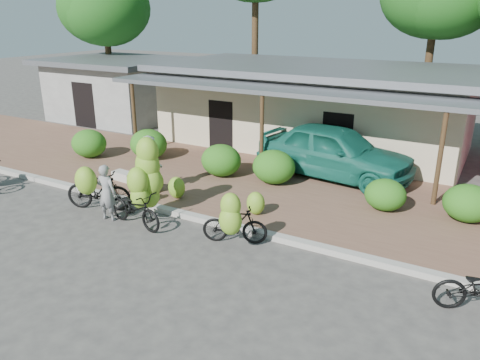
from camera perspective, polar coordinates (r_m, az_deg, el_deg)
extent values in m
plane|color=#3F3D3B|center=(11.54, -11.49, -8.29)|extent=(100.00, 100.00, 0.00)
cube|color=brown|center=(15.27, 0.71, -0.56)|extent=(60.00, 6.00, 0.12)
cube|color=#A8A399|center=(12.91, -5.75, -4.48)|extent=(60.00, 0.25, 0.15)
cube|color=beige|center=(20.16, 9.07, 8.57)|extent=(12.00, 6.00, 3.10)
cube|color=slate|center=(19.92, 9.33, 13.30)|extent=(13.00, 7.00, 0.25)
cube|color=black|center=(17.59, 5.54, 5.62)|extent=(1.40, 0.12, 2.20)
cube|color=slate|center=(16.30, 4.21, 11.00)|extent=(13.00, 2.00, 0.15)
cylinder|color=#48351D|center=(18.92, -12.75, 7.23)|extent=(0.14, 0.14, 2.85)
cylinder|color=#48351D|center=(15.80, 2.66, 5.30)|extent=(0.14, 0.14, 2.85)
cylinder|color=#48351D|center=(14.27, 23.14, 2.15)|extent=(0.14, 0.14, 2.85)
cube|color=#9E9E99|center=(26.08, -14.52, 10.44)|extent=(6.00, 5.00, 2.90)
cube|color=slate|center=(25.89, -14.82, 13.88)|extent=(7.00, 6.00, 0.25)
cube|color=black|center=(24.45, -18.41, 8.66)|extent=(1.40, 0.12, 2.20)
cylinder|color=#48351D|center=(29.06, -15.70, 14.26)|extent=(0.36, 0.36, 5.95)
ellipsoid|color=#1E4B12|center=(28.97, -16.20, 19.46)|extent=(5.13, 5.13, 4.11)
ellipsoid|color=#1E4B12|center=(29.54, -16.55, 20.00)|extent=(4.36, 4.36, 3.49)
cylinder|color=#48351D|center=(26.64, 1.85, 17.72)|extent=(0.36, 0.36, 8.91)
cylinder|color=#48351D|center=(24.39, 22.03, 13.45)|extent=(0.36, 0.36, 6.58)
ellipsoid|color=#1A5E15|center=(18.81, -17.93, 4.26)|extent=(1.37, 1.23, 1.07)
ellipsoid|color=#1A5E15|center=(18.04, -11.08, 4.32)|extent=(1.44, 1.30, 1.12)
ellipsoid|color=#1A5E15|center=(15.80, -2.32, 2.42)|extent=(1.38, 1.25, 1.08)
ellipsoid|color=#1A5E15|center=(15.11, 4.14, 1.60)|extent=(1.40, 1.26, 1.09)
ellipsoid|color=#1A5E15|center=(13.64, 17.29, -1.73)|extent=(1.14, 1.03, 0.89)
ellipsoid|color=#1A5E15|center=(13.70, 26.06, -2.56)|extent=(1.28, 1.16, 1.00)
imported|color=black|center=(13.89, -16.84, -1.22)|extent=(2.01, 1.18, 1.17)
ellipsoid|color=#77A92A|center=(13.18, -18.27, -0.07)|extent=(0.62, 0.53, 0.78)
imported|color=black|center=(12.61, -12.70, -3.40)|extent=(1.97, 0.95, 0.99)
ellipsoid|color=#77A92A|center=(12.88, -11.03, -1.72)|extent=(0.61, 0.52, 0.76)
ellipsoid|color=#77A92A|center=(12.67, -10.85, -0.10)|extent=(0.68, 0.58, 0.85)
ellipsoid|color=#77A92A|center=(12.60, -11.21, 1.77)|extent=(0.69, 0.59, 0.87)
ellipsoid|color=#77A92A|center=(12.46, -11.23, 3.43)|extent=(0.62, 0.53, 0.78)
ellipsoid|color=#77A92A|center=(12.62, -12.09, -1.98)|extent=(0.54, 0.46, 0.67)
ellipsoid|color=#77A92A|center=(12.50, -12.34, -0.15)|extent=(0.62, 0.53, 0.77)
imported|color=black|center=(11.42, -0.64, -5.47)|extent=(1.65, 1.01, 0.96)
ellipsoid|color=#77A92A|center=(10.67, -1.18, -4.96)|extent=(0.55, 0.47, 0.69)
ellipsoid|color=#77A92A|center=(10.57, -1.15, -3.15)|extent=(0.49, 0.42, 0.61)
ellipsoid|color=#77A92A|center=(14.66, -10.24, -0.16)|extent=(0.52, 0.44, 0.65)
ellipsoid|color=#77A92A|center=(14.02, -7.73, -0.91)|extent=(0.53, 0.45, 0.66)
ellipsoid|color=#77A92A|center=(12.79, 1.93, -2.84)|extent=(0.52, 0.44, 0.65)
cube|color=beige|center=(14.98, -11.56, -0.53)|extent=(0.93, 0.63, 0.30)
cube|color=beige|center=(15.95, -14.03, 0.49)|extent=(0.78, 0.45, 0.28)
imported|color=gray|center=(13.07, -15.95, -1.49)|extent=(0.61, 0.44, 1.57)
imported|color=silver|center=(14.43, -10.90, 1.88)|extent=(1.09, 1.02, 1.79)
imported|color=#166554|center=(15.88, 11.44, 3.45)|extent=(5.45, 2.76, 1.78)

